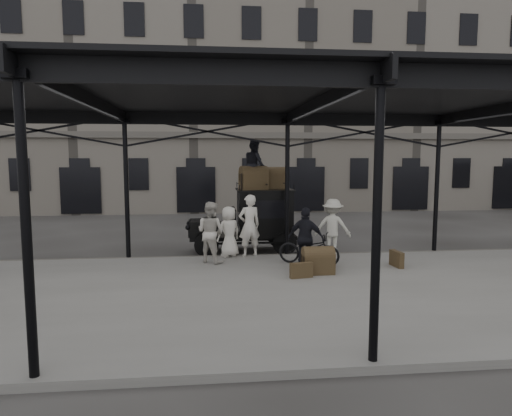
{
  "coord_description": "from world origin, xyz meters",
  "views": [
    {
      "loc": [
        -2.49,
        -12.3,
        3.27
      ],
      "look_at": [
        -1.04,
        1.6,
        1.7
      ],
      "focal_mm": 32.0,
      "sensor_mm": 36.0,
      "label": 1
    }
  ],
  "objects": [
    {
      "name": "ground",
      "position": [
        0.0,
        0.0,
        0.0
      ],
      "size": [
        120.0,
        120.0,
        0.0
      ],
      "primitive_type": "plane",
      "color": "#383533",
      "rests_on": "ground"
    },
    {
      "name": "platform",
      "position": [
        0.0,
        -2.0,
        0.07
      ],
      "size": [
        28.0,
        8.0,
        0.15
      ],
      "primitive_type": "cube",
      "color": "slate",
      "rests_on": "ground"
    },
    {
      "name": "canopy",
      "position": [
        0.0,
        -1.72,
        4.6
      ],
      "size": [
        22.5,
        9.0,
        4.74
      ],
      "color": "black",
      "rests_on": "ground"
    },
    {
      "name": "building_frontage",
      "position": [
        0.0,
        18.0,
        7.0
      ],
      "size": [
        64.0,
        8.0,
        14.0
      ],
      "primitive_type": "cube",
      "color": "slate",
      "rests_on": "ground"
    },
    {
      "name": "taxi",
      "position": [
        -0.9,
        3.18,
        1.2
      ],
      "size": [
        3.65,
        1.55,
        2.18
      ],
      "color": "black",
      "rests_on": "ground"
    },
    {
      "name": "porter_left",
      "position": [
        -1.23,
        1.8,
        1.13
      ],
      "size": [
        0.81,
        0.65,
        1.95
      ],
      "primitive_type": "imported",
      "rotation": [
        0.0,
        0.0,
        3.42
      ],
      "color": "silver",
      "rests_on": "platform"
    },
    {
      "name": "porter_midleft",
      "position": [
        -2.45,
        1.09,
        1.06
      ],
      "size": [
        1.12,
        1.07,
        1.81
      ],
      "primitive_type": "imported",
      "rotation": [
        0.0,
        0.0,
        2.51
      ],
      "color": "beige",
      "rests_on": "platform"
    },
    {
      "name": "porter_centre",
      "position": [
        -1.87,
        1.8,
        0.94
      ],
      "size": [
        0.92,
        0.82,
        1.59
      ],
      "primitive_type": "imported",
      "rotation": [
        0.0,
        0.0,
        3.65
      ],
      "color": "silver",
      "rests_on": "platform"
    },
    {
      "name": "porter_official",
      "position": [
        0.17,
        -0.12,
        1.02
      ],
      "size": [
        1.1,
        0.85,
        1.75
      ],
      "primitive_type": "imported",
      "rotation": [
        0.0,
        0.0,
        2.67
      ],
      "color": "black",
      "rests_on": "platform"
    },
    {
      "name": "porter_right",
      "position": [
        1.45,
        1.8,
        1.05
      ],
      "size": [
        1.32,
        1.03,
        1.79
      ],
      "primitive_type": "imported",
      "rotation": [
        0.0,
        0.0,
        2.78
      ],
      "color": "beige",
      "rests_on": "platform"
    },
    {
      "name": "bicycle",
      "position": [
        0.39,
        0.49,
        0.62
      ],
      "size": [
        1.89,
        1.39,
        0.95
      ],
      "primitive_type": "imported",
      "rotation": [
        0.0,
        0.0,
        1.09
      ],
      "color": "black",
      "rests_on": "platform"
    },
    {
      "name": "porter_roof",
      "position": [
        -0.93,
        3.09,
        3.01
      ],
      "size": [
        0.85,
        0.97,
        1.67
      ],
      "primitive_type": "imported",
      "rotation": [
        0.0,
        0.0,
        1.89
      ],
      "color": "black",
      "rests_on": "taxi"
    },
    {
      "name": "steamer_trunk_roof_near",
      "position": [
        -0.98,
        2.94,
        2.51
      ],
      "size": [
        1.0,
        0.73,
        0.66
      ],
      "primitive_type": null,
      "rotation": [
        0.0,
        0.0,
        0.23
      ],
      "color": "#4F3E24",
      "rests_on": "taxi"
    },
    {
      "name": "steamer_trunk_roof_far",
      "position": [
        -0.23,
        3.39,
        2.49
      ],
      "size": [
        0.92,
        0.64,
        0.62
      ],
      "primitive_type": null,
      "rotation": [
        0.0,
        0.0,
        0.16
      ],
      "color": "#4F3E24",
      "rests_on": "taxi"
    },
    {
      "name": "steamer_trunk_platform",
      "position": [
        0.41,
        -0.53,
        0.46
      ],
      "size": [
        0.84,
        0.52,
        0.61
      ],
      "primitive_type": null,
      "rotation": [
        0.0,
        0.0,
        0.01
      ],
      "color": "#4F3E24",
      "rests_on": "platform"
    },
    {
      "name": "wicker_hamper",
      "position": [
        0.64,
        0.37,
        0.4
      ],
      "size": [
        0.72,
        0.64,
        0.5
      ],
      "primitive_type": "cube",
      "rotation": [
        0.0,
        0.0,
        0.38
      ],
      "color": "olive",
      "rests_on": "platform"
    },
    {
      "name": "suitcase_upright",
      "position": [
        2.83,
        -0.03,
        0.38
      ],
      "size": [
        0.21,
        0.61,
        0.45
      ],
      "primitive_type": "cube",
      "rotation": [
        0.0,
        0.0,
        0.1
      ],
      "color": "#4F3E24",
      "rests_on": "platform"
    },
    {
      "name": "suitcase_flat",
      "position": [
        -0.13,
        -0.95,
        0.35
      ],
      "size": [
        0.62,
        0.25,
        0.4
      ],
      "primitive_type": "cube",
      "rotation": [
        0.0,
        0.0,
        0.18
      ],
      "color": "#4F3E24",
      "rests_on": "platform"
    }
  ]
}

